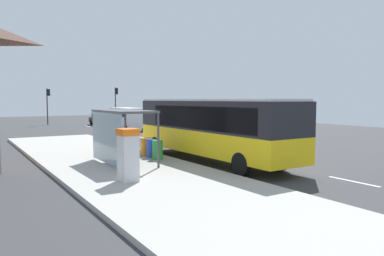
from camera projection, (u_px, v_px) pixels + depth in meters
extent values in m
cube|color=#38383A|center=(138.00, 138.00, 31.32)|extent=(56.00, 92.00, 0.04)
cube|color=#ADAAA3|center=(116.00, 165.00, 17.78)|extent=(6.20, 30.00, 0.18)
cube|color=silver|center=(353.00, 182.00, 14.53)|extent=(0.16, 2.20, 0.01)
cube|color=silver|center=(264.00, 163.00, 18.76)|extent=(0.16, 2.20, 0.01)
cube|color=silver|center=(208.00, 151.00, 22.99)|extent=(0.16, 2.20, 0.01)
cube|color=silver|center=(169.00, 143.00, 27.22)|extent=(0.16, 2.20, 0.01)
cube|color=silver|center=(140.00, 137.00, 31.45)|extent=(0.16, 2.20, 0.01)
cube|color=silver|center=(119.00, 133.00, 35.68)|extent=(0.16, 2.20, 0.01)
cube|color=silver|center=(102.00, 129.00, 39.91)|extent=(0.16, 2.20, 0.01)
cube|color=silver|center=(88.00, 126.00, 44.14)|extent=(0.16, 2.20, 0.01)
cube|color=yellow|center=(211.00, 141.00, 19.19)|extent=(2.64, 11.03, 1.15)
cube|color=black|center=(211.00, 115.00, 19.09)|extent=(2.64, 11.03, 1.45)
cube|color=silver|center=(212.00, 100.00, 19.03)|extent=(2.52, 10.81, 0.12)
cube|color=black|center=(161.00, 113.00, 23.67)|extent=(2.30, 0.15, 1.22)
cube|color=black|center=(197.00, 118.00, 18.02)|extent=(0.19, 8.58, 1.10)
cylinder|color=black|center=(157.00, 145.00, 21.90)|extent=(0.29, 1.00, 1.00)
cylinder|color=black|center=(189.00, 143.00, 23.11)|extent=(0.29, 1.00, 1.00)
cylinder|color=black|center=(241.00, 164.00, 15.52)|extent=(0.29, 1.00, 1.00)
cylinder|color=black|center=(280.00, 160.00, 16.74)|extent=(0.29, 1.00, 1.00)
cube|color=white|center=(128.00, 117.00, 38.67)|extent=(2.05, 5.22, 1.96)
cube|color=black|center=(128.00, 114.00, 38.65)|extent=(2.07, 3.14, 0.44)
cylinder|color=black|center=(144.00, 128.00, 37.51)|extent=(0.23, 0.68, 0.68)
cylinder|color=black|center=(127.00, 129.00, 36.58)|extent=(0.23, 0.68, 0.68)
cylinder|color=black|center=(129.00, 125.00, 40.92)|extent=(0.23, 0.68, 0.68)
cylinder|color=black|center=(113.00, 126.00, 39.98)|extent=(0.23, 0.68, 0.68)
cube|color=black|center=(102.00, 120.00, 46.07)|extent=(1.97, 4.47, 0.60)
cube|color=black|center=(101.00, 115.00, 46.19)|extent=(1.68, 2.44, 0.60)
cylinder|color=black|center=(113.00, 123.00, 45.31)|extent=(0.23, 0.65, 0.64)
cylinder|color=black|center=(100.00, 124.00, 44.40)|extent=(0.23, 0.65, 0.64)
cylinder|color=black|center=(104.00, 122.00, 47.79)|extent=(0.23, 0.65, 0.64)
cylinder|color=black|center=(91.00, 122.00, 46.87)|extent=(0.23, 0.65, 0.64)
cube|color=silver|center=(128.00, 158.00, 13.74)|extent=(0.60, 0.70, 1.70)
cube|color=orange|center=(128.00, 132.00, 13.67)|extent=(0.66, 0.76, 0.24)
cube|color=black|center=(136.00, 150.00, 13.88)|extent=(0.03, 0.36, 0.44)
cylinder|color=green|center=(158.00, 150.00, 18.88)|extent=(0.52, 0.52, 0.95)
cylinder|color=blue|center=(151.00, 148.00, 19.47)|extent=(0.52, 0.52, 0.95)
cylinder|color=orange|center=(146.00, 147.00, 20.06)|extent=(0.52, 0.52, 0.95)
cylinder|color=#2D2D2D|center=(115.00, 105.00, 50.57)|extent=(0.14, 0.14, 4.78)
cube|color=black|center=(117.00, 91.00, 50.55)|extent=(0.24, 0.28, 0.84)
sphere|color=#360606|center=(118.00, 89.00, 50.59)|extent=(0.16, 0.16, 0.16)
sphere|color=#F2B20C|center=(118.00, 91.00, 50.61)|extent=(0.16, 0.16, 0.16)
sphere|color=black|center=(118.00, 93.00, 50.63)|extent=(0.16, 0.16, 0.16)
cylinder|color=#2D2D2D|center=(47.00, 107.00, 46.72)|extent=(0.14, 0.14, 4.53)
cube|color=black|center=(49.00, 92.00, 46.70)|extent=(0.24, 0.28, 0.84)
sphere|color=#360606|center=(50.00, 90.00, 46.74)|extent=(0.16, 0.16, 0.16)
sphere|color=#F2B20C|center=(50.00, 92.00, 46.77)|extent=(0.16, 0.16, 0.16)
sphere|color=black|center=(50.00, 95.00, 46.79)|extent=(0.16, 0.16, 0.16)
cube|color=#4C4C51|center=(123.00, 111.00, 17.49)|extent=(1.80, 4.00, 0.10)
cube|color=#8CA5B2|center=(106.00, 138.00, 17.13)|extent=(0.06, 3.80, 2.30)
cylinder|color=#4C4C51|center=(158.00, 140.00, 16.43)|extent=(0.10, 0.10, 2.44)
cylinder|color=#4C4C51|center=(125.00, 133.00, 19.64)|extent=(0.10, 0.10, 2.44)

